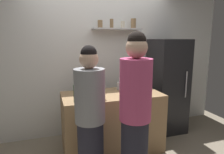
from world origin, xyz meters
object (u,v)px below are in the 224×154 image
at_px(baking_pan, 134,92).
at_px(person_pink_top, 135,115).
at_px(wine_bottle_amber_glass, 82,85).
at_px(person_grey_hoodie, 90,119).
at_px(wine_bottle_green_glass, 76,93).
at_px(refrigerator, 167,86).
at_px(utensil_holder, 120,86).
at_px(water_bottle_plastic, 102,92).

xyz_separation_m(baking_pan, person_pink_top, (-0.33, -0.78, -0.03)).
height_order(wine_bottle_amber_glass, person_grey_hoodie, person_grey_hoodie).
bearing_deg(wine_bottle_green_glass, refrigerator, 19.36).
bearing_deg(baking_pan, utensil_holder, 111.95).
height_order(refrigerator, wine_bottle_green_glass, refrigerator).
distance_m(baking_pan, wine_bottle_amber_glass, 0.78).
bearing_deg(water_bottle_plastic, baking_pan, 13.84).
height_order(person_grey_hoodie, person_pink_top, person_pink_top).
distance_m(person_grey_hoodie, person_pink_top, 0.51).
bearing_deg(person_pink_top, utensil_holder, -88.14).
distance_m(baking_pan, person_pink_top, 0.85).
height_order(baking_pan, person_grey_hoodie, person_grey_hoodie).
height_order(wine_bottle_amber_glass, person_pink_top, person_pink_top).
xyz_separation_m(refrigerator, baking_pan, (-0.87, -0.46, 0.07)).
xyz_separation_m(utensil_holder, wine_bottle_green_glass, (-0.75, -0.44, 0.06)).
distance_m(wine_bottle_green_glass, person_grey_hoodie, 0.44).
bearing_deg(baking_pan, person_grey_hoodie, -145.74).
relative_size(water_bottle_plastic, person_pink_top, 0.13).
bearing_deg(baking_pan, wine_bottle_amber_glass, 158.10).
distance_m(baking_pan, wine_bottle_green_glass, 0.89).
xyz_separation_m(refrigerator, person_grey_hoodie, (-1.64, -0.98, -0.04)).
bearing_deg(person_pink_top, person_grey_hoodie, -16.28).
bearing_deg(person_pink_top, water_bottle_plastic, -60.05).
relative_size(refrigerator, wine_bottle_green_glass, 5.17).
xyz_separation_m(refrigerator, person_pink_top, (-1.20, -1.23, 0.04)).
bearing_deg(person_grey_hoodie, person_pink_top, -97.79).
bearing_deg(wine_bottle_amber_glass, person_pink_top, -70.25).
height_order(wine_bottle_amber_glass, water_bottle_plastic, wine_bottle_amber_glass).
relative_size(refrigerator, person_pink_top, 0.95).
relative_size(wine_bottle_amber_glass, person_pink_top, 0.17).
height_order(wine_bottle_green_glass, person_pink_top, person_pink_top).
height_order(baking_pan, wine_bottle_amber_glass, wine_bottle_amber_glass).
bearing_deg(refrigerator, baking_pan, -152.22).
relative_size(utensil_holder, wine_bottle_amber_glass, 0.69).
relative_size(person_grey_hoodie, person_pink_top, 0.92).
relative_size(baking_pan, person_grey_hoodie, 0.21).
distance_m(wine_bottle_green_glass, water_bottle_plastic, 0.34).
bearing_deg(person_grey_hoodie, utensil_holder, -16.91).
xyz_separation_m(baking_pan, person_grey_hoodie, (-0.77, -0.53, -0.11)).
xyz_separation_m(baking_pan, water_bottle_plastic, (-0.53, -0.13, 0.07)).
relative_size(refrigerator, utensil_holder, 7.94).
height_order(baking_pan, utensil_holder, utensil_holder).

